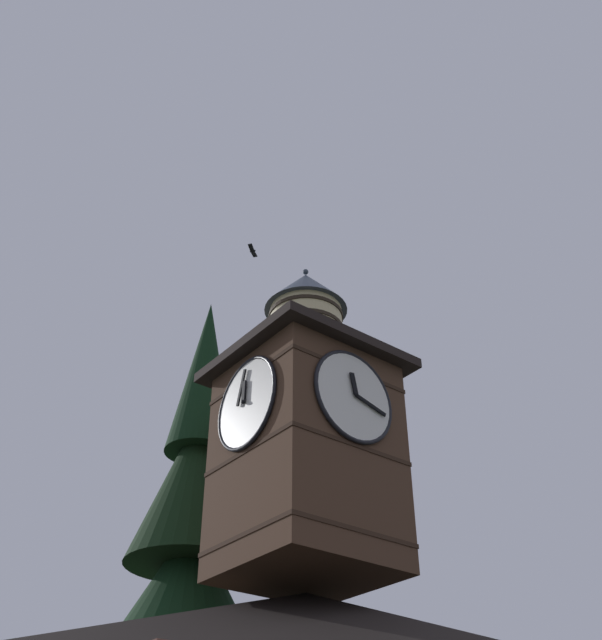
# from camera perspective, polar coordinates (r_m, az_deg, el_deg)

# --- Properties ---
(clock_tower) EXTENTS (4.13, 4.13, 8.52)m
(clock_tower) POSITION_cam_1_polar(r_m,az_deg,el_deg) (18.74, 0.39, -8.43)
(clock_tower) COLOR #4C3323
(clock_tower) RESTS_ON building_main
(pine_tree_behind) EXTENTS (6.51, 6.51, 16.66)m
(pine_tree_behind) POSITION_cam_1_polar(r_m,az_deg,el_deg) (20.94, -8.65, -22.07)
(pine_tree_behind) COLOR #473323
(pine_tree_behind) RESTS_ON ground_plane
(moon) EXTENTS (1.83, 1.83, 1.83)m
(moon) POSITION_cam_1_polar(r_m,az_deg,el_deg) (58.94, -10.05, -21.85)
(moon) COLOR silver
(flying_bird_high) EXTENTS (0.62, 0.54, 0.11)m
(flying_bird_high) POSITION_cam_1_polar(r_m,az_deg,el_deg) (25.98, -3.60, 5.12)
(flying_bird_high) COLOR black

